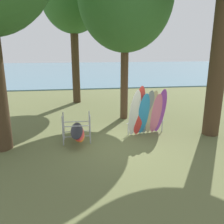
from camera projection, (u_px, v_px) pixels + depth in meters
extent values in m
plane|color=#60663D|center=(117.00, 147.00, 9.56)|extent=(80.00, 80.00, 0.00)
cube|color=slate|center=(87.00, 70.00, 39.39)|extent=(80.00, 36.00, 0.10)
cylinder|color=#42301E|center=(219.00, 53.00, 10.05)|extent=(0.73, 0.73, 7.26)
cylinder|color=#42301E|center=(75.00, 61.00, 16.43)|extent=(0.53, 0.53, 5.78)
cylinder|color=#4C3823|center=(124.00, 75.00, 12.82)|extent=(0.41, 0.41, 4.82)
ellipsoid|color=white|center=(135.00, 113.00, 10.39)|extent=(0.64, 0.69, 2.19)
ellipsoid|color=red|center=(139.00, 111.00, 10.44)|extent=(0.60, 0.62, 2.34)
ellipsoid|color=#2D8ED1|center=(143.00, 114.00, 10.55)|extent=(0.59, 0.72, 2.02)
ellipsoid|color=gray|center=(148.00, 113.00, 10.60)|extent=(0.64, 0.75, 2.13)
ellipsoid|color=#C6B289|center=(152.00, 112.00, 10.67)|extent=(0.64, 0.70, 2.11)
ellipsoid|color=pink|center=(156.00, 114.00, 10.76)|extent=(0.61, 0.66, 1.96)
ellipsoid|color=purple|center=(160.00, 111.00, 10.80)|extent=(0.63, 0.70, 2.15)
cylinder|color=#9EA0A5|center=(128.00, 129.00, 10.82)|extent=(0.04, 0.04, 0.55)
cylinder|color=#9EA0A5|center=(162.00, 126.00, 11.26)|extent=(0.04, 0.04, 0.55)
cylinder|color=#9EA0A5|center=(146.00, 122.00, 10.97)|extent=(1.85, 0.28, 0.04)
cylinder|color=#9EA0A5|center=(63.00, 131.00, 9.61)|extent=(0.05, 0.05, 1.25)
cylinder|color=#9EA0A5|center=(90.00, 130.00, 9.76)|extent=(0.05, 0.05, 1.25)
cylinder|color=#9EA0A5|center=(64.00, 126.00, 10.18)|extent=(0.05, 0.05, 1.25)
cylinder|color=#9EA0A5|center=(89.00, 125.00, 10.33)|extent=(0.05, 0.05, 1.25)
cylinder|color=#9EA0A5|center=(77.00, 136.00, 9.76)|extent=(1.10, 0.04, 0.04)
cylinder|color=#9EA0A5|center=(76.00, 126.00, 9.64)|extent=(1.10, 0.04, 0.04)
cylinder|color=#9EA0A5|center=(77.00, 131.00, 10.33)|extent=(1.10, 0.04, 0.04)
cylinder|color=#9EA0A5|center=(76.00, 122.00, 10.21)|extent=(1.10, 0.04, 0.04)
ellipsoid|color=orange|center=(78.00, 133.00, 10.04)|extent=(0.63, 2.13, 0.06)
ellipsoid|color=red|center=(78.00, 131.00, 10.02)|extent=(0.60, 2.12, 0.06)
ellipsoid|color=black|center=(77.00, 130.00, 10.00)|extent=(0.53, 2.11, 0.06)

